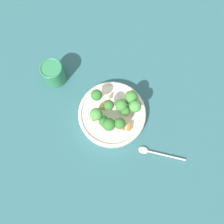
# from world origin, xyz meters

# --- Properties ---
(ground_plane) EXTENTS (3.00, 3.00, 0.00)m
(ground_plane) POSITION_xyz_m (0.00, 0.00, 0.00)
(ground_plane) COLOR #2D6066
(bowl) EXTENTS (0.25, 0.25, 0.04)m
(bowl) POSITION_xyz_m (0.00, 0.00, 0.02)
(bowl) COLOR silver
(bowl) RESTS_ON ground_plane
(pasta_salad) EXTENTS (0.15, 0.17, 0.08)m
(pasta_salad) POSITION_xyz_m (-0.00, -0.01, 0.08)
(pasta_salad) COLOR #8CB766
(pasta_salad) RESTS_ON bowl
(cup) EXTENTS (0.08, 0.08, 0.09)m
(cup) POSITION_xyz_m (0.14, 0.23, 0.05)
(cup) COLOR #2D7F51
(cup) RESTS_ON ground_plane
(spoon) EXTENTS (0.05, 0.17, 0.01)m
(spoon) POSITION_xyz_m (-0.13, -0.15, 0.01)
(spoon) COLOR silver
(spoon) RESTS_ON ground_plane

